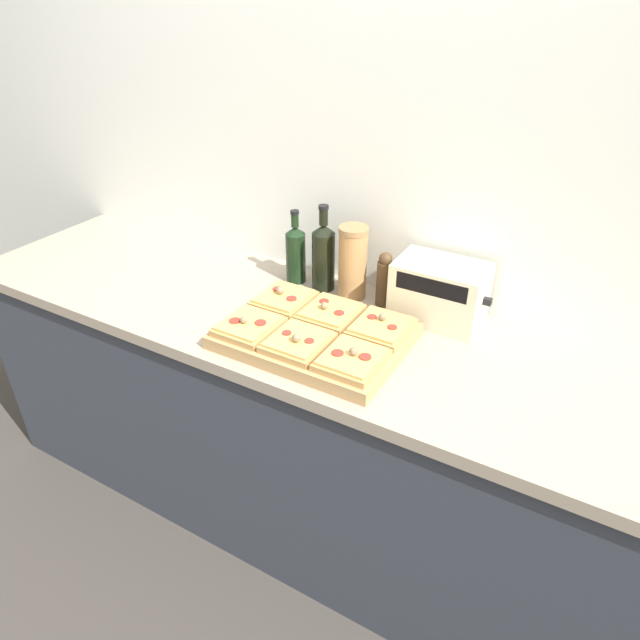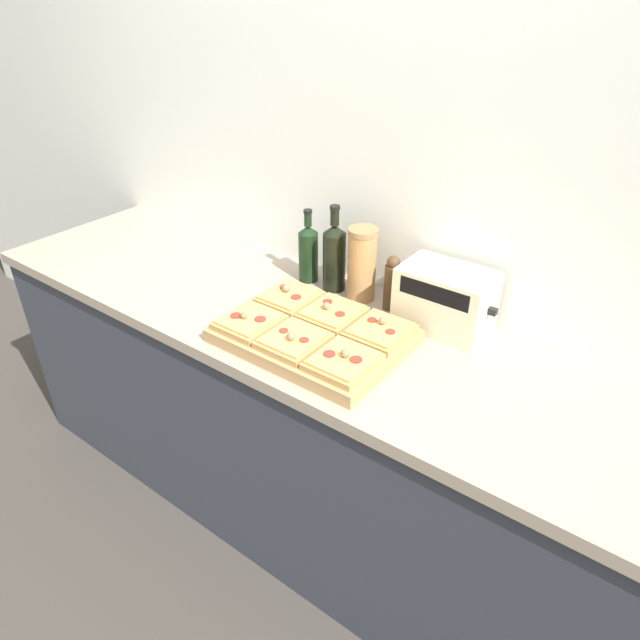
{
  "view_description": "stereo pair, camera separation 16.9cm",
  "coord_description": "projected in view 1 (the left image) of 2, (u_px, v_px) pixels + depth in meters",
  "views": [
    {
      "loc": [
        0.78,
        -0.99,
        1.82
      ],
      "look_at": [
        0.06,
        0.25,
        0.94
      ],
      "focal_mm": 32.0,
      "sensor_mm": 36.0,
      "label": 1
    },
    {
      "loc": [
        0.92,
        -0.9,
        1.82
      ],
      "look_at": [
        0.06,
        0.25,
        0.94
      ],
      "focal_mm": 32.0,
      "sensor_mm": 36.0,
      "label": 2
    }
  ],
  "objects": [
    {
      "name": "wine_bottle",
      "position": [
        323.0,
        256.0,
        1.93
      ],
      "size": [
        0.08,
        0.08,
        0.3
      ],
      "color": "black",
      "rests_on": "kitchen_counter"
    },
    {
      "name": "cutting_board",
      "position": [
        315.0,
        336.0,
        1.69
      ],
      "size": [
        0.53,
        0.39,
        0.04
      ],
      "primitive_type": "cube",
      "color": "tan",
      "rests_on": "kitchen_counter"
    },
    {
      "name": "toaster_oven",
      "position": [
        439.0,
        292.0,
        1.76
      ],
      "size": [
        0.3,
        0.18,
        0.19
      ],
      "color": "beige",
      "rests_on": "kitchen_counter"
    },
    {
      "name": "pizza_slice_back_left",
      "position": [
        284.0,
        299.0,
        1.81
      ],
      "size": [
        0.16,
        0.18,
        0.05
      ],
      "color": "tan",
      "rests_on": "cutting_board"
    },
    {
      "name": "wall_back",
      "position": [
        369.0,
        178.0,
        1.86
      ],
      "size": [
        6.0,
        0.06,
        2.5
      ],
      "color": "silver",
      "rests_on": "ground_plane"
    },
    {
      "name": "pizza_slice_back_right",
      "position": [
        381.0,
        327.0,
        1.67
      ],
      "size": [
        0.16,
        0.18,
        0.05
      ],
      "color": "tan",
      "rests_on": "cutting_board"
    },
    {
      "name": "pizza_slice_front_left",
      "position": [
        249.0,
        326.0,
        1.67
      ],
      "size": [
        0.16,
        0.18,
        0.05
      ],
      "color": "tan",
      "rests_on": "cutting_board"
    },
    {
      "name": "pizza_slice_front_right",
      "position": [
        352.0,
        359.0,
        1.53
      ],
      "size": [
        0.16,
        0.18,
        0.05
      ],
      "color": "tan",
      "rests_on": "cutting_board"
    },
    {
      "name": "ground_plane",
      "position": [
        270.0,
        576.0,
        2.02
      ],
      "size": [
        12.0,
        12.0,
        0.0
      ],
      "primitive_type": "plane",
      "color": "#3D3833"
    },
    {
      "name": "pizza_slice_front_center",
      "position": [
        298.0,
        342.0,
        1.6
      ],
      "size": [
        0.16,
        0.18,
        0.05
      ],
      "color": "tan",
      "rests_on": "cutting_board"
    },
    {
      "name": "olive_oil_bottle",
      "position": [
        296.0,
        253.0,
        1.98
      ],
      "size": [
        0.07,
        0.07,
        0.26
      ],
      "color": "black",
      "rests_on": "kitchen_counter"
    },
    {
      "name": "pizza_slice_back_center",
      "position": [
        330.0,
        312.0,
        1.74
      ],
      "size": [
        0.16,
        0.18,
        0.05
      ],
      "color": "tan",
      "rests_on": "cutting_board"
    },
    {
      "name": "grain_jar_tall",
      "position": [
        353.0,
        262.0,
        1.88
      ],
      "size": [
        0.1,
        0.1,
        0.25
      ],
      "color": "#AD7F4C",
      "rests_on": "kitchen_counter"
    },
    {
      "name": "pepper_mill",
      "position": [
        384.0,
        280.0,
        1.84
      ],
      "size": [
        0.05,
        0.05,
        0.19
      ],
      "color": "#47331E",
      "rests_on": "kitchen_counter"
    },
    {
      "name": "kitchen_counter",
      "position": [
        316.0,
        428.0,
        2.02
      ],
      "size": [
        2.63,
        0.67,
        0.88
      ],
      "color": "#333842",
      "rests_on": "ground_plane"
    }
  ]
}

